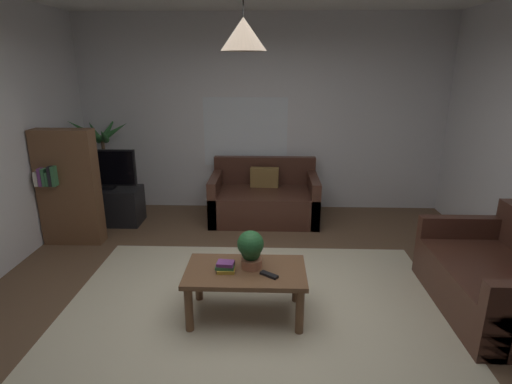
{
  "coord_description": "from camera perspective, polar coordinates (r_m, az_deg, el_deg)",
  "views": [
    {
      "loc": [
        0.12,
        -3.07,
        2.11
      ],
      "look_at": [
        0.0,
        0.3,
        1.05
      ],
      "focal_mm": 28.57,
      "sensor_mm": 36.0,
      "label": 1
    }
  ],
  "objects": [
    {
      "name": "couch_right_side",
      "position": [
        4.24,
        30.8,
        -10.87
      ],
      "size": [
        0.9,
        1.43,
        0.82
      ],
      "rotation": [
        0.0,
        0.0,
        -1.57
      ],
      "color": "#47281E",
      "rests_on": "ground"
    },
    {
      "name": "bookshelf_corner",
      "position": [
        5.34,
        -24.8,
        0.59
      ],
      "size": [
        0.7,
        0.31,
        1.4
      ],
      "color": "brown",
      "rests_on": "ground"
    },
    {
      "name": "book_on_table_0",
      "position": [
        3.49,
        -4.22,
        -10.86
      ],
      "size": [
        0.15,
        0.11,
        0.03
      ],
      "primitive_type": "cube",
      "rotation": [
        0.0,
        0.0,
        0.03
      ],
      "color": "gold",
      "rests_on": "coffee_table"
    },
    {
      "name": "coffee_table",
      "position": [
        3.56,
        -1.47,
        -11.88
      ],
      "size": [
        1.02,
        0.59,
        0.44
      ],
      "color": "brown",
      "rests_on": "ground"
    },
    {
      "name": "pendant_lamp",
      "position": [
        3.1,
        -1.77,
        21.24
      ],
      "size": [
        0.34,
        0.34,
        0.6
      ],
      "color": "black"
    },
    {
      "name": "remote_on_table_0",
      "position": [
        3.42,
        1.84,
        -11.52
      ],
      "size": [
        0.16,
        0.14,
        0.02
      ],
      "primitive_type": "cube",
      "rotation": [
        0.0,
        0.0,
        4.08
      ],
      "color": "black",
      "rests_on": "coffee_table"
    },
    {
      "name": "couch_under_window",
      "position": [
        5.75,
        1.15,
        -1.14
      ],
      "size": [
        1.48,
        0.9,
        0.82
      ],
      "color": "#47281E",
      "rests_on": "ground"
    },
    {
      "name": "tv_stand",
      "position": [
        5.96,
        -19.96,
        -1.79
      ],
      "size": [
        0.9,
        0.44,
        0.5
      ],
      "primitive_type": "cube",
      "color": "black",
      "rests_on": "ground"
    },
    {
      "name": "potted_palm_corner",
      "position": [
        6.29,
        -20.29,
        2.7
      ],
      "size": [
        0.79,
        0.89,
        1.45
      ],
      "color": "#B77051",
      "rests_on": "ground"
    },
    {
      "name": "potted_plant_on_table",
      "position": [
        3.47,
        -0.74,
        -7.91
      ],
      "size": [
        0.23,
        0.23,
        0.34
      ],
      "color": "#B77051",
      "rests_on": "coffee_table"
    },
    {
      "name": "book_on_table_2",
      "position": [
        3.47,
        -4.3,
        -9.95
      ],
      "size": [
        0.15,
        0.12,
        0.03
      ],
      "primitive_type": "cube",
      "rotation": [
        0.0,
        0.0,
        -0.1
      ],
      "color": "#72387F",
      "rests_on": "coffee_table"
    },
    {
      "name": "rug",
      "position": [
        3.56,
        -0.29,
        -18.81
      ],
      "size": [
        3.44,
        3.18,
        0.01
      ],
      "primitive_type": "cube",
      "color": "beige",
      "rests_on": "ground"
    },
    {
      "name": "wall_back",
      "position": [
        6.03,
        0.87,
        10.72
      ],
      "size": [
        5.42,
        0.06,
        2.8
      ],
      "primitive_type": "cube",
      "color": "silver",
      "rests_on": "ground"
    },
    {
      "name": "window_pane",
      "position": [
        6.05,
        -1.48,
        8.39
      ],
      "size": [
        1.23,
        0.01,
        1.0
      ],
      "primitive_type": "cube",
      "color": "white"
    },
    {
      "name": "book_on_table_1",
      "position": [
        3.49,
        -4.35,
        -10.33
      ],
      "size": [
        0.16,
        0.12,
        0.03
      ],
      "primitive_type": "cube",
      "rotation": [
        0.0,
        0.0,
        -0.02
      ],
      "color": "#387247",
      "rests_on": "coffee_table"
    },
    {
      "name": "floor",
      "position": [
        3.73,
        -0.17,
        -17.16
      ],
      "size": [
        5.3,
        5.79,
        0.02
      ],
      "primitive_type": "cube",
      "color": "brown",
      "rests_on": "ground"
    },
    {
      "name": "tv",
      "position": [
        5.8,
        -20.57,
        3.05
      ],
      "size": [
        0.87,
        0.16,
        0.54
      ],
      "color": "black",
      "rests_on": "tv_stand"
    }
  ]
}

